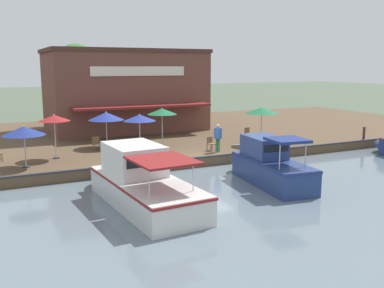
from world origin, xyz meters
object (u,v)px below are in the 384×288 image
object	(u,v)px
patio_umbrella_far_corner	(162,112)
motorboat_nearest_quay	(138,181)
waterfront_restaurant	(124,90)
person_mid_patio	(218,134)
cafe_chair_far_corner_seat	(211,143)
motorboat_far_downstream	(266,164)
patio_umbrella_by_entrance	(140,118)
patio_umbrella_mid_patio_right	(54,118)
cafe_chair_beside_entrance	(119,146)
cafe_chair_under_first_umbrella	(248,133)
mooring_post	(364,134)
tree_upstream_bank	(76,68)
patio_umbrella_near_quay_edge	(106,116)
patio_umbrella_back_row	(24,131)
cafe_chair_mid_patio	(96,143)
patio_umbrella_mid_patio_left	(262,110)

from	to	relation	value
patio_umbrella_far_corner	motorboat_nearest_quay	world-z (taller)	patio_umbrella_far_corner
waterfront_restaurant	person_mid_patio	xyz separation A→B (m)	(12.20, 2.16, -2.20)
cafe_chair_far_corner_seat	motorboat_far_downstream	xyz separation A→B (m)	(6.08, -0.11, -0.12)
patio_umbrella_by_entrance	patio_umbrella_mid_patio_right	world-z (taller)	patio_umbrella_mid_patio_right
cafe_chair_beside_entrance	cafe_chair_under_first_umbrella	xyz separation A→B (m)	(-1.11, 9.99, 0.00)
patio_umbrella_mid_patio_right	mooring_post	xyz separation A→B (m)	(3.37, 20.79, -1.84)
waterfront_restaurant	cafe_chair_far_corner_seat	distance (m)	12.07
patio_umbrella_far_corner	tree_upstream_bank	xyz separation A→B (m)	(-12.16, -3.15, 2.80)
patio_umbrella_near_quay_edge	person_mid_patio	world-z (taller)	patio_umbrella_near_quay_edge
patio_umbrella_by_entrance	cafe_chair_beside_entrance	bearing A→B (deg)	-123.43
patio_umbrella_far_corner	mooring_post	size ratio (longest dim) A/B	2.61
tree_upstream_bank	patio_umbrella_back_row	bearing A→B (deg)	-20.94
mooring_post	tree_upstream_bank	xyz separation A→B (m)	(-16.59, -16.90, 4.60)
cafe_chair_mid_patio	tree_upstream_bank	size ratio (longest dim) A/B	0.12
patio_umbrella_mid_patio_left	patio_umbrella_near_quay_edge	size ratio (longest dim) A/B	1.10
patio_umbrella_mid_patio_right	cafe_chair_beside_entrance	distance (m)	4.11
cafe_chair_beside_entrance	motorboat_far_downstream	distance (m)	9.24
waterfront_restaurant	patio_umbrella_by_entrance	distance (m)	11.20
mooring_post	cafe_chair_mid_patio	bearing A→B (deg)	-104.98
cafe_chair_mid_patio	motorboat_nearest_quay	world-z (taller)	motorboat_nearest_quay
cafe_chair_under_first_umbrella	motorboat_nearest_quay	xyz separation A→B (m)	(8.72, -11.42, -0.13)
patio_umbrella_by_entrance	motorboat_nearest_quay	distance (m)	7.58
waterfront_restaurant	patio_umbrella_far_corner	world-z (taller)	waterfront_restaurant
waterfront_restaurant	motorboat_far_downstream	distance (m)	17.98
patio_umbrella_mid_patio_left	person_mid_patio	xyz separation A→B (m)	(0.97, -3.90, -1.22)
cafe_chair_under_first_umbrella	tree_upstream_bank	distance (m)	16.50
patio_umbrella_back_row	motorboat_nearest_quay	world-z (taller)	patio_umbrella_back_row
waterfront_restaurant	patio_umbrella_near_quay_edge	world-z (taller)	waterfront_restaurant
motorboat_nearest_quay	motorboat_far_downstream	xyz separation A→B (m)	(-0.13, 6.86, 0.01)
person_mid_patio	tree_upstream_bank	bearing A→B (deg)	-160.81
patio_umbrella_by_entrance	cafe_chair_beside_entrance	size ratio (longest dim) A/B	2.89
patio_umbrella_mid_patio_left	mooring_post	distance (m)	8.01
patio_umbrella_far_corner	mooring_post	xyz separation A→B (m)	(4.43, 13.75, -1.80)
cafe_chair_under_first_umbrella	motorboat_nearest_quay	bearing A→B (deg)	-52.63
patio_umbrella_back_row	cafe_chair_under_first_umbrella	xyz separation A→B (m)	(-2.32, 15.41, -1.47)
cafe_chair_far_corner_seat	cafe_chair_mid_patio	bearing A→B (deg)	-116.64
patio_umbrella_mid_patio_right	cafe_chair_under_first_umbrella	distance (m)	13.78
cafe_chair_mid_patio	motorboat_nearest_quay	distance (m)	9.48
patio_umbrella_by_entrance	patio_umbrella_mid_patio_left	xyz separation A→B (m)	(0.36, 8.51, 0.10)
patio_umbrella_mid_patio_right	person_mid_patio	world-z (taller)	patio_umbrella_mid_patio_right
tree_upstream_bank	cafe_chair_mid_patio	bearing A→B (deg)	-5.85
patio_umbrella_mid_patio_right	patio_umbrella_back_row	size ratio (longest dim) A/B	1.15
patio_umbrella_far_corner	patio_umbrella_back_row	xyz separation A→B (m)	(2.65, -8.81, -0.35)
motorboat_nearest_quay	tree_upstream_bank	world-z (taller)	tree_upstream_bank
waterfront_restaurant	cafe_chair_under_first_umbrella	world-z (taller)	waterfront_restaurant
patio_umbrella_mid_patio_left	patio_umbrella_by_entrance	bearing A→B (deg)	-92.39
patio_umbrella_mid_patio_right	person_mid_patio	distance (m)	9.72
waterfront_restaurant	patio_umbrella_mid_patio_right	xyz separation A→B (m)	(9.78, -7.18, -0.97)
patio_umbrella_near_quay_edge	cafe_chair_mid_patio	world-z (taller)	patio_umbrella_near_quay_edge
patio_umbrella_mid_patio_right	mooring_post	distance (m)	21.14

